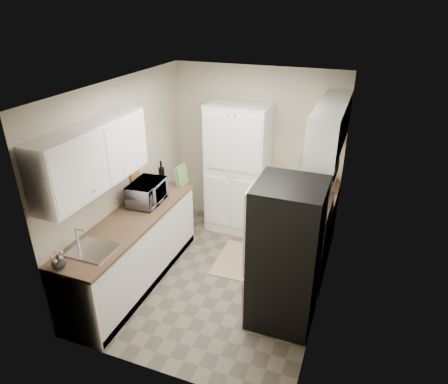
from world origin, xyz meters
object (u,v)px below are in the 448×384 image
object	(u,v)px
pantry_cabinet	(238,170)
electric_range	(300,246)
microwave	(147,193)
refrigerator	(286,255)
toaster_oven	(317,180)
wine_bottle	(162,175)

from	to	relation	value
pantry_cabinet	electric_range	world-z (taller)	pantry_cabinet
electric_range	microwave	bearing A→B (deg)	-169.54
refrigerator	microwave	xyz separation A→B (m)	(-1.94, 0.43, 0.22)
electric_range	microwave	world-z (taller)	microwave
microwave	pantry_cabinet	bearing A→B (deg)	-35.64
toaster_oven	pantry_cabinet	bearing A→B (deg)	175.21
pantry_cabinet	refrigerator	xyz separation A→B (m)	(1.14, -1.73, -0.15)
refrigerator	toaster_oven	size ratio (longest dim) A/B	3.96
electric_range	wine_bottle	xyz separation A→B (m)	(-2.06, 0.17, 0.61)
refrigerator	toaster_oven	bearing A→B (deg)	88.03
pantry_cabinet	electric_range	xyz separation A→B (m)	(1.17, -0.93, -0.52)
electric_range	refrigerator	distance (m)	0.88
microwave	toaster_oven	bearing A→B (deg)	-61.87
toaster_oven	wine_bottle	bearing A→B (deg)	-163.81
pantry_cabinet	wine_bottle	size ratio (longest dim) A/B	5.81
pantry_cabinet	microwave	bearing A→B (deg)	-121.91
microwave	wine_bottle	distance (m)	0.54
refrigerator	microwave	size ratio (longest dim) A/B	3.18
microwave	wine_bottle	world-z (taller)	wine_bottle
refrigerator	pantry_cabinet	bearing A→B (deg)	123.46
electric_range	toaster_oven	xyz separation A→B (m)	(0.02, 0.88, 0.57)
wine_bottle	microwave	bearing A→B (deg)	-81.79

